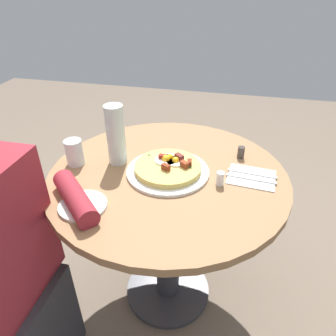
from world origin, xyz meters
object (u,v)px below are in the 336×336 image
water_glass (74,152)px  salt_shaker (220,179)px  knife (251,179)px  water_bottle (116,135)px  person_seated (4,284)px  bread_plate (83,205)px  dining_table (168,207)px  pizza_plate (168,171)px  breakfast_pizza (169,166)px  pepper_shaker (241,152)px  fork (252,174)px

water_glass → salt_shaker: water_glass is taller
knife → water_bottle: water_bottle is taller
person_seated → bread_plate: bearing=-48.8°
dining_table → pizza_plate: pizza_plate is taller
dining_table → salt_shaker: (-0.03, -0.20, 0.19)m
dining_table → breakfast_pizza: bearing=-17.2°
person_seated → water_glass: size_ratio=11.13×
bread_plate → pepper_shaker: bearing=-48.8°
pepper_shaker → bread_plate: bearing=131.2°
person_seated → pepper_shaker: size_ratio=23.17×
breakfast_pizza → knife: breakfast_pizza is taller
breakfast_pizza → salt_shaker: 0.20m
breakfast_pizza → knife: bearing=-87.8°
pizza_plate → breakfast_pizza: 0.02m
water_glass → water_bottle: bearing=-72.9°
person_seated → salt_shaker: person_seated is taller
person_seated → breakfast_pizza: bearing=-44.6°
person_seated → breakfast_pizza: person_seated is taller
knife → water_glass: bearing=8.7°
bread_plate → knife: (0.27, -0.53, 0.00)m
dining_table → water_bottle: (0.03, 0.21, 0.29)m
pizza_plate → knife: (0.02, -0.31, 0.00)m
dining_table → water_glass: 0.43m
person_seated → breakfast_pizza: size_ratio=4.53×
breakfast_pizza → pepper_shaker: size_ratio=5.12×
bread_plate → water_bottle: water_bottle is taller
fork → water_glass: 0.68m
pepper_shaker → person_seated: bearing=131.2°
pizza_plate → water_glass: (-0.02, 0.37, 0.05)m
knife → salt_shaker: (-0.05, 0.11, 0.02)m
dining_table → water_bottle: bearing=81.1°
water_glass → person_seated: bearing=169.9°
knife → pepper_shaker: pepper_shaker is taller
water_bottle → salt_shaker: 0.42m
knife → water_glass: 0.68m
knife → salt_shaker: salt_shaker is taller
breakfast_pizza → knife: (0.01, -0.31, -0.02)m
dining_table → knife: (0.02, -0.31, 0.17)m
person_seated → pepper_shaker: person_seated is taller
fork → pizza_plate: bearing=15.1°
pepper_shaker → knife: bearing=-164.7°
fork → dining_table: bearing=15.6°
dining_table → fork: size_ratio=5.02×
person_seated → pizza_plate: bearing=-44.7°
breakfast_pizza → water_bottle: 0.23m
dining_table → pepper_shaker: size_ratio=18.45×
person_seated → water_glass: (0.43, -0.08, 0.26)m
fork → pepper_shaker: size_ratio=3.67×
pepper_shaker → dining_table: bearing=123.3°
knife → water_bottle: (0.01, 0.52, 0.11)m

